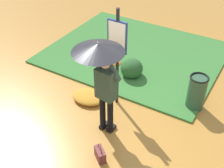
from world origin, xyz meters
TOP-DOWN VIEW (x-y plane):
  - ground_plane at (0.00, 0.00)m, footprint 18.00×18.00m
  - grass_verge at (0.97, -2.83)m, footprint 4.80×4.00m
  - person_with_umbrella at (0.13, 0.25)m, footprint 0.96×0.96m
  - info_sign_post at (0.32, -0.64)m, footprint 0.44×0.07m
  - handbag at (-0.25, 0.96)m, footprint 0.32×0.30m
  - trash_bin at (-1.28, -1.40)m, footprint 0.42×0.42m
  - shrub_cluster at (0.54, -1.75)m, footprint 0.63×0.57m
  - leaf_pile_near_person at (0.93, -0.38)m, footprint 0.76×0.61m
  - leaf_pile_by_bench at (1.23, -2.03)m, footprint 0.48×0.38m

SIDE VIEW (x-z plane):
  - ground_plane at x=0.00m, z-range 0.00..0.00m
  - grass_verge at x=0.97m, z-range 0.00..0.05m
  - leaf_pile_by_bench at x=1.23m, z-range 0.00..0.10m
  - leaf_pile_near_person at x=0.93m, z-range 0.00..0.17m
  - handbag at x=-0.25m, z-range -0.06..0.31m
  - shrub_cluster at x=0.54m, z-range -0.02..0.50m
  - trash_bin at x=-1.28m, z-range 0.00..0.84m
  - info_sign_post at x=0.32m, z-range 0.29..2.59m
  - person_with_umbrella at x=0.13m, z-range 0.53..2.57m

